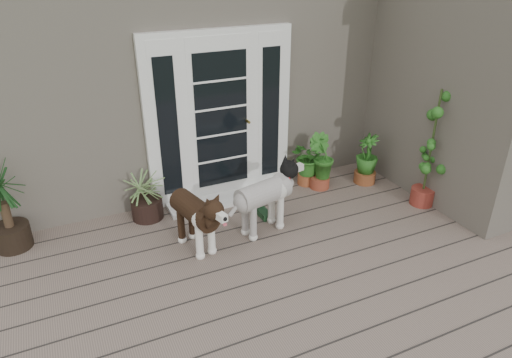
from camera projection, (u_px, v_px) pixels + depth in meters
name	position (u px, v px, depth m)	size (l,w,h in m)	color
deck	(322.00, 290.00, 4.54)	(6.20, 4.60, 0.12)	#6B5B4C
house_main	(185.00, 56.00, 7.32)	(7.40, 4.00, 3.10)	#665E54
house_wing	(478.00, 83.00, 5.85)	(1.60, 2.40, 3.10)	#665E54
door_unit	(220.00, 118.00, 5.74)	(1.90, 0.14, 2.15)	white
door_step	(228.00, 198.00, 6.05)	(1.60, 0.40, 0.05)	white
brindle_dog	(195.00, 220.00, 4.93)	(0.36, 0.84, 0.70)	#342013
white_dog	(263.00, 203.00, 5.23)	(0.37, 0.87, 0.73)	silver
spider_plant	(145.00, 193.00, 5.51)	(0.63, 0.63, 0.67)	#9CBE74
yucca	(4.00, 205.00, 4.86)	(0.74, 0.74, 1.06)	#113416
herb_a	(307.00, 163.00, 6.33)	(0.50, 0.50, 0.63)	#255A19
herb_b	(320.00, 169.00, 6.25)	(0.38, 0.38, 0.56)	#1C6320
herb_c	(366.00, 164.00, 6.39)	(0.37, 0.37, 0.57)	#185419
sapling	(431.00, 148.00, 5.61)	(0.46, 0.46, 1.57)	#1F631C
clog_left	(263.00, 212.00, 5.68)	(0.16, 0.34, 0.10)	#15341B
clog_right	(272.00, 190.00, 6.19)	(0.16, 0.33, 0.10)	#14321A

